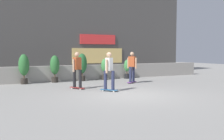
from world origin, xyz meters
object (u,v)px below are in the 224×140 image
Objects in this scene: potted_plant_2 at (82,65)px; skater_far_right at (132,66)px; potted_plant_0 at (24,67)px; skater_by_wall_right at (109,70)px; potted_plant_3 at (105,68)px; potted_plant_4 at (127,69)px; potted_plant_1 at (55,67)px; skater_foreground at (77,69)px.

skater_far_right is at bearing -47.95° from potted_plant_2.
skater_far_right is at bearing -23.06° from potted_plant_0.
skater_by_wall_right is (-0.37, -4.32, -0.00)m from potted_plant_2.
potted_plant_3 is at bearing 0.00° from potted_plant_0.
potted_plant_4 is at bearing -0.00° from potted_plant_3.
skater_by_wall_right is (-1.81, -4.32, 0.24)m from potted_plant_3.
potted_plant_2 is 1.25× the size of potted_plant_3.
potted_plant_3 is 0.75× the size of skater_by_wall_right.
potted_plant_4 is 5.49m from skater_by_wall_right.
potted_plant_0 is 1.05× the size of potted_plant_1.
potted_plant_1 is 1.18× the size of potted_plant_3.
skater_far_right is 3.17m from skater_by_wall_right.
potted_plant_4 is at bearing 34.72° from skater_foreground.
skater_far_right reaches higher than potted_plant_2.
skater_far_right and skater_foreground have the same top height.
skater_by_wall_right reaches higher than potted_plant_1.
potted_plant_2 reaches higher than potted_plant_0.
skater_far_right is (0.59, -2.25, 0.24)m from potted_plant_3.
skater_foreground is at bearing -132.79° from potted_plant_3.
potted_plant_0 is 0.98× the size of potted_plant_2.
potted_plant_3 is 1.06× the size of potted_plant_4.
potted_plant_3 is 0.75× the size of skater_foreground.
potted_plant_0 is 3.57m from skater_foreground.
skater_far_right is (-0.99, -2.25, 0.30)m from potted_plant_4.
potted_plant_3 reaches higher than potted_plant_4.
potted_plant_1 is 1.25× the size of potted_plant_4.
skater_by_wall_right is at bearing -94.92° from potted_plant_2.
skater_by_wall_right is at bearing -112.79° from potted_plant_3.
potted_plant_0 is 5.74m from skater_far_right.
potted_plant_1 is at bearing 148.29° from skater_far_right.
potted_plant_3 is at bearing 0.00° from potted_plant_2.
potted_plant_2 is at bearing 0.00° from potted_plant_0.
skater_far_right reaches higher than potted_plant_4.
potted_plant_0 is at bearing 121.87° from skater_foreground.
potted_plant_0 is 0.93× the size of skater_far_right.
skater_far_right is 1.00× the size of skater_foreground.
potted_plant_0 is at bearing 180.00° from potted_plant_2.
skater_by_wall_right is 1.00× the size of skater_foreground.
potted_plant_3 is at bearing 67.21° from skater_by_wall_right.
skater_far_right reaches higher than potted_plant_1.
potted_plant_4 is 2.47m from skater_far_right.
potted_plant_2 is 0.95× the size of skater_by_wall_right.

